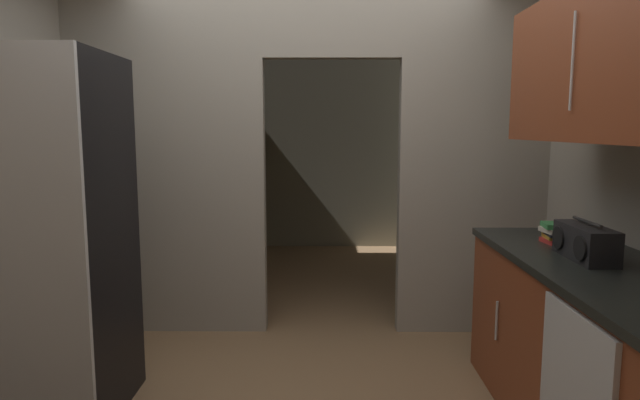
{
  "coord_description": "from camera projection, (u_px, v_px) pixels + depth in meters",
  "views": [
    {
      "loc": [
        0.12,
        -2.79,
        1.52
      ],
      "look_at": [
        0.09,
        0.58,
        1.07
      ],
      "focal_mm": 30.59,
      "sensor_mm": 36.0,
      "label": 1
    }
  ],
  "objects": [
    {
      "name": "refrigerator",
      "position": [
        45.0,
        239.0,
        2.83
      ],
      "size": [
        0.74,
        0.75,
        1.9
      ],
      "color": "black",
      "rests_on": "ground"
    },
    {
      "name": "book_stack",
      "position": [
        554.0,
        233.0,
        2.97
      ],
      "size": [
        0.14,
        0.18,
        0.11
      ],
      "color": "red",
      "rests_on": "lower_cabinet_run"
    },
    {
      "name": "boombox",
      "position": [
        585.0,
        243.0,
        2.6
      ],
      "size": [
        0.16,
        0.39,
        0.19
      ],
      "color": "black",
      "rests_on": "lower_cabinet_run"
    },
    {
      "name": "upper_cabinet_counterside",
      "position": [
        614.0,
        61.0,
        2.41
      ],
      "size": [
        0.36,
        1.67,
        0.72
      ],
      "color": "brown"
    },
    {
      "name": "adjoining_room_shell",
      "position": [
        313.0,
        140.0,
        6.01
      ],
      "size": [
        3.49,
        3.05,
        2.78
      ],
      "color": "gray",
      "rests_on": "ground"
    },
    {
      "name": "lower_cabinet_run",
      "position": [
        594.0,
        355.0,
        2.59
      ],
      "size": [
        0.68,
        1.85,
        0.89
      ],
      "color": "brown",
      "rests_on": "ground"
    },
    {
      "name": "kitchen_partition",
      "position": [
        302.0,
        132.0,
        3.96
      ],
      "size": [
        3.49,
        0.12,
        2.78
      ],
      "color": "#9E998C",
      "rests_on": "ground"
    }
  ]
}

